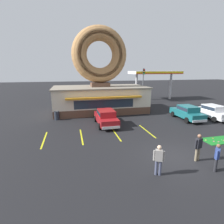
# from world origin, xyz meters

# --- Properties ---
(ground_plane) EXTENTS (160.00, 160.00, 0.00)m
(ground_plane) POSITION_xyz_m (0.00, 0.00, 0.00)
(ground_plane) COLOR black
(donut_shop_building) EXTENTS (12.30, 6.75, 10.96)m
(donut_shop_building) POSITION_xyz_m (-2.60, 13.94, 3.74)
(donut_shop_building) COLOR brown
(donut_shop_building) RESTS_ON ground
(putting_mat) EXTENTS (3.60, 1.45, 0.03)m
(putting_mat) POSITION_xyz_m (5.40, 1.58, 0.01)
(putting_mat) COLOR #197523
(putting_mat) RESTS_ON ground
(mini_donut_near_right) EXTENTS (0.13, 0.13, 0.04)m
(mini_donut_near_right) POSITION_xyz_m (4.56, 1.25, 0.05)
(mini_donut_near_right) COLOR #D8667F
(mini_donut_near_right) RESTS_ON putting_mat
(mini_donut_mid_left) EXTENTS (0.13, 0.13, 0.04)m
(mini_donut_mid_left) POSITION_xyz_m (3.85, 1.79, 0.05)
(mini_donut_mid_left) COLOR #E5C666
(mini_donut_mid_left) RESTS_ON putting_mat
(mini_donut_mid_right) EXTENTS (0.13, 0.13, 0.04)m
(mini_donut_mid_right) POSITION_xyz_m (4.27, 1.42, 0.05)
(mini_donut_mid_right) COLOR #D8667F
(mini_donut_mid_right) RESTS_ON putting_mat
(mini_donut_far_left) EXTENTS (0.13, 0.13, 0.04)m
(mini_donut_far_left) POSITION_xyz_m (4.71, 1.99, 0.05)
(mini_donut_far_left) COLOR #D17F47
(mini_donut_far_left) RESTS_ON putting_mat
(mini_donut_extra) EXTENTS (0.13, 0.13, 0.04)m
(mini_donut_extra) POSITION_xyz_m (5.16, 1.38, 0.05)
(mini_donut_extra) COLOR #A5724C
(mini_donut_extra) RESTS_ON putting_mat
(golf_ball) EXTENTS (0.04, 0.04, 0.04)m
(golf_ball) POSITION_xyz_m (5.09, 1.52, 0.05)
(golf_ball) COLOR white
(golf_ball) RESTS_ON putting_mat
(car_teal) EXTENTS (2.06, 4.60, 1.60)m
(car_teal) POSITION_xyz_m (6.27, 7.56, 0.87)
(car_teal) COLOR #196066
(car_teal) RESTS_ON ground
(car_white) EXTENTS (2.04, 4.59, 1.60)m
(car_white) POSITION_xyz_m (9.32, 7.21, 0.87)
(car_white) COLOR silver
(car_white) RESTS_ON ground
(car_red) EXTENTS (2.01, 4.57, 1.60)m
(car_red) POSITION_xyz_m (-3.11, 7.67, 0.87)
(car_red) COLOR maroon
(car_red) RESTS_ON ground
(pedestrian_blue_sweater_man) EXTENTS (0.48, 0.43, 1.61)m
(pedestrian_blue_sweater_man) POSITION_xyz_m (1.18, -1.97, 0.89)
(pedestrian_blue_sweater_man) COLOR #232328
(pedestrian_blue_sweater_man) RESTS_ON ground
(pedestrian_hooded_kid) EXTENTS (0.58, 0.32, 1.74)m
(pedestrian_hooded_kid) POSITION_xyz_m (0.96, -0.76, 0.97)
(pedestrian_hooded_kid) COLOR #7F7056
(pedestrian_hooded_kid) RESTS_ON ground
(pedestrian_leather_jacket_man) EXTENTS (0.55, 0.38, 1.72)m
(pedestrian_leather_jacket_man) POSITION_xyz_m (-2.15, -1.59, 0.96)
(pedestrian_leather_jacket_man) COLOR #474C66
(pedestrian_leather_jacket_man) RESTS_ON ground
(trash_bin) EXTENTS (0.57, 0.57, 0.97)m
(trash_bin) POSITION_xyz_m (-8.14, 10.85, 0.50)
(trash_bin) COLOR #232833
(trash_bin) RESTS_ON ground
(traffic_light_pole) EXTENTS (0.28, 0.47, 5.80)m
(traffic_light_pole) POSITION_xyz_m (5.50, 18.48, 3.71)
(traffic_light_pole) COLOR #595B60
(traffic_light_pole) RESTS_ON ground
(gas_station_canopy) EXTENTS (9.00, 4.46, 5.30)m
(gas_station_canopy) POSITION_xyz_m (8.87, 21.18, 4.86)
(gas_station_canopy) COLOR silver
(gas_station_canopy) RESTS_ON ground
(parking_stripe_far_left) EXTENTS (0.12, 3.60, 0.01)m
(parking_stripe_far_left) POSITION_xyz_m (-8.79, 5.00, 0.00)
(parking_stripe_far_left) COLOR yellow
(parking_stripe_far_left) RESTS_ON ground
(parking_stripe_left) EXTENTS (0.12, 3.60, 0.01)m
(parking_stripe_left) POSITION_xyz_m (-5.79, 5.00, 0.00)
(parking_stripe_left) COLOR yellow
(parking_stripe_left) RESTS_ON ground
(parking_stripe_mid_left) EXTENTS (0.12, 3.60, 0.01)m
(parking_stripe_mid_left) POSITION_xyz_m (-2.79, 5.00, 0.00)
(parking_stripe_mid_left) COLOR yellow
(parking_stripe_mid_left) RESTS_ON ground
(parking_stripe_centre) EXTENTS (0.12, 3.60, 0.01)m
(parking_stripe_centre) POSITION_xyz_m (0.21, 5.00, 0.00)
(parking_stripe_centre) COLOR yellow
(parking_stripe_centre) RESTS_ON ground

